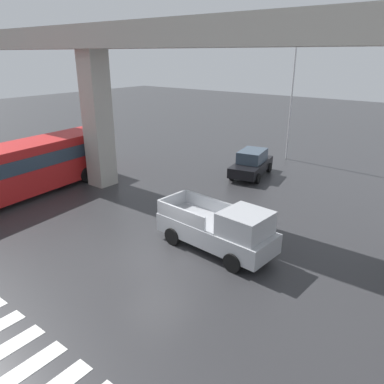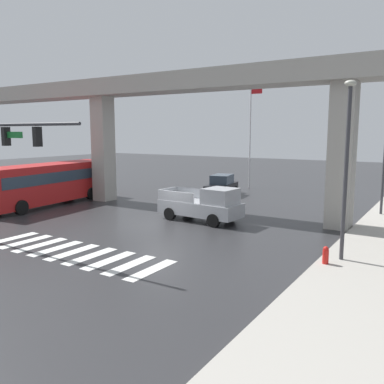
# 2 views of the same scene
# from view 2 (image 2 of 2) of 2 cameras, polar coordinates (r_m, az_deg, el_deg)

# --- Properties ---
(ground_plane) EXTENTS (120.00, 120.00, 0.00)m
(ground_plane) POSITION_cam_2_polar(r_m,az_deg,el_deg) (23.56, -4.55, -4.60)
(ground_plane) COLOR #2D2D30
(crosswalk_stripes) EXTENTS (9.35, 2.80, 0.01)m
(crosswalk_stripes) POSITION_cam_2_polar(r_m,az_deg,el_deg) (19.00, -16.32, -8.08)
(crosswalk_stripes) COLOR silver
(crosswalk_stripes) RESTS_ON ground
(elevated_overpass) EXTENTS (54.88, 2.45, 9.13)m
(elevated_overpass) POSITION_cam_2_polar(r_m,az_deg,el_deg) (26.98, 1.40, 13.91)
(elevated_overpass) COLOR #ADA89E
(elevated_overpass) RESTS_ON ground
(pickup_truck) EXTENTS (5.23, 2.38, 2.08)m
(pickup_truck) POSITION_cam_2_polar(r_m,az_deg,el_deg) (24.21, 1.70, -1.84)
(pickup_truck) COLOR #A8AAAF
(pickup_truck) RESTS_ON ground
(city_bus) EXTENTS (3.58, 10.99, 2.99)m
(city_bus) POSITION_cam_2_polar(r_m,az_deg,el_deg) (31.66, -19.19, 1.45)
(city_bus) COLOR red
(city_bus) RESTS_ON ground
(sedan_black) EXTENTS (2.56, 4.56, 1.72)m
(sedan_black) POSITION_cam_2_polar(r_m,az_deg,el_deg) (34.56, 4.17, 0.98)
(sedan_black) COLOR black
(sedan_black) RESTS_ON ground
(street_lamp_near_corner) EXTENTS (0.44, 0.70, 7.24)m
(street_lamp_near_corner) POSITION_cam_2_polar(r_m,az_deg,el_deg) (17.15, 20.82, 5.43)
(street_lamp_near_corner) COLOR #38383D
(street_lamp_near_corner) RESTS_ON ground
(fire_hydrant) EXTENTS (0.24, 0.24, 0.85)m
(fire_hydrant) POSITION_cam_2_polar(r_m,az_deg,el_deg) (17.03, 18.14, -8.58)
(fire_hydrant) COLOR red
(fire_hydrant) RESTS_ON ground
(flagpole) EXTENTS (1.16, 0.12, 9.62)m
(flagpole) POSITION_cam_2_polar(r_m,az_deg,el_deg) (38.98, 8.27, 8.74)
(flagpole) COLOR silver
(flagpole) RESTS_ON ground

